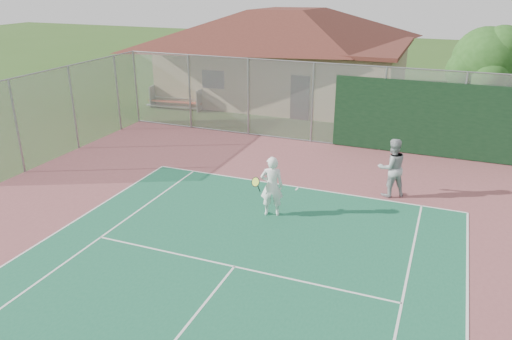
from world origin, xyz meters
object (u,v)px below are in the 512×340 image
at_px(player_grey_back, 392,168).
at_px(tree, 488,63).
at_px(bleachers, 179,96).
at_px(player_white_front, 272,187).
at_px(clubhouse, 287,45).

bearing_deg(player_grey_back, tree, -139.12).
distance_m(bleachers, tree, 15.76).
relative_size(bleachers, tree, 0.65).
relative_size(bleachers, player_white_front, 1.69).
bearing_deg(player_white_front, tree, -134.49).
bearing_deg(player_grey_back, clubhouse, -89.70).
distance_m(clubhouse, player_grey_back, 14.71).
xyz_separation_m(clubhouse, bleachers, (-4.94, -4.11, -2.50)).
distance_m(clubhouse, tree, 11.06).
distance_m(tree, player_white_front, 13.54).
relative_size(tree, player_white_front, 2.60).
height_order(bleachers, player_grey_back, player_grey_back).
bearing_deg(clubhouse, bleachers, -140.91).
xyz_separation_m(clubhouse, player_grey_back, (7.75, -12.32, -2.12)).
height_order(clubhouse, bleachers, clubhouse).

